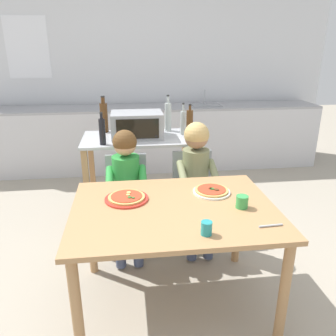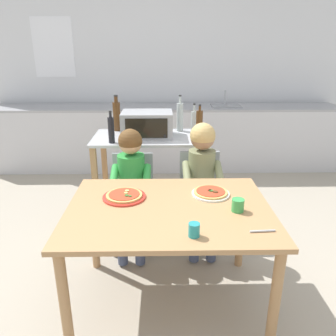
{
  "view_description": "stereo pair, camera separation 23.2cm",
  "coord_description": "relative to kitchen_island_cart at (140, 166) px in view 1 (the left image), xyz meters",
  "views": [
    {
      "loc": [
        -0.27,
        -1.87,
        1.69
      ],
      "look_at": [
        0.0,
        0.3,
        0.88
      ],
      "focal_mm": 35.99,
      "sensor_mm": 36.0,
      "label": 1
    },
    {
      "loc": [
        -0.04,
        -1.88,
        1.69
      ],
      "look_at": [
        0.0,
        0.3,
        0.88
      ],
      "focal_mm": 35.99,
      "sensor_mm": 36.0,
      "label": 2
    }
  ],
  "objects": [
    {
      "name": "serving_spoon",
      "position": [
        0.66,
        -1.48,
        0.15
      ],
      "size": [
        0.14,
        0.02,
        0.01
      ],
      "primitive_type": "cylinder",
      "rotation": [
        0.0,
        1.57,
        0.06
      ],
      "color": "#B7BABF",
      "rests_on": "dining_table"
    },
    {
      "name": "drinking_cup_green",
      "position": [
        0.58,
        -1.24,
        0.19
      ],
      "size": [
        0.08,
        0.08,
        0.08
      ],
      "primitive_type": "cylinder",
      "color": "green",
      "rests_on": "dining_table"
    },
    {
      "name": "dining_table",
      "position": [
        0.16,
        -1.18,
        0.05
      ],
      "size": [
        1.27,
        0.95,
        0.73
      ],
      "color": "#AD7F51",
      "rests_on": "ground"
    },
    {
      "name": "pizza_plate_red_rimmed",
      "position": [
        -0.13,
        -1.04,
        0.16
      ],
      "size": [
        0.28,
        0.28,
        0.03
      ],
      "color": "red",
      "rests_on": "dining_table"
    },
    {
      "name": "dining_chair_right",
      "position": [
        0.45,
        -0.4,
        -0.11
      ],
      "size": [
        0.36,
        0.36,
        0.81
      ],
      "color": "gray",
      "rests_on": "ground"
    },
    {
      "name": "bottle_squat_spirits",
      "position": [
        -0.32,
        -0.21,
        0.41
      ],
      "size": [
        0.05,
        0.05,
        0.28
      ],
      "color": "black",
      "rests_on": "kitchen_island_cart"
    },
    {
      "name": "kitchen_island_cart",
      "position": [
        0.0,
        0.0,
        0.0
      ],
      "size": [
        1.04,
        0.6,
        0.88
      ],
      "color": "#B7BABF",
      "rests_on": "ground"
    },
    {
      "name": "pizza_plate_white",
      "position": [
        0.45,
        -1.0,
        0.16
      ],
      "size": [
        0.25,
        0.25,
        0.03
      ],
      "color": "white",
      "rests_on": "dining_table"
    },
    {
      "name": "ground_plane",
      "position": [
        0.16,
        0.07,
        -0.59
      ],
      "size": [
        12.55,
        12.55,
        0.0
      ],
      "primitive_type": "plane",
      "color": "#A89E8C"
    },
    {
      "name": "child_in_olive_shirt",
      "position": [
        0.45,
        -0.51,
        0.12
      ],
      "size": [
        0.32,
        0.42,
        1.09
      ],
      "color": "#424C6B",
      "rests_on": "ground"
    },
    {
      "name": "child_in_green_shirt",
      "position": [
        -0.13,
        -0.55,
        0.09
      ],
      "size": [
        0.32,
        0.42,
        1.05
      ],
      "color": "#424C6B",
      "rests_on": "ground"
    },
    {
      "name": "drinking_cup_teal",
      "position": [
        0.29,
        -1.52,
        0.18
      ],
      "size": [
        0.06,
        0.06,
        0.08
      ],
      "primitive_type": "cylinder",
      "color": "teal",
      "rests_on": "dining_table"
    },
    {
      "name": "toaster_oven",
      "position": [
        -0.01,
        0.0,
        0.41
      ],
      "size": [
        0.46,
        0.34,
        0.23
      ],
      "color": "#999BA0",
      "rests_on": "kitchen_island_cart"
    },
    {
      "name": "bottle_tall_green_wine",
      "position": [
        0.3,
        0.21,
        0.43
      ],
      "size": [
        0.07,
        0.07,
        0.35
      ],
      "color": "#ADB7B2",
      "rests_on": "kitchen_island_cart"
    },
    {
      "name": "bottle_brown_beer",
      "position": [
        0.42,
        0.04,
        0.41
      ],
      "size": [
        0.05,
        0.05,
        0.3
      ],
      "color": "#ADB7B2",
      "rests_on": "kitchen_island_cart"
    },
    {
      "name": "bottle_slim_sauce",
      "position": [
        -0.32,
        0.24,
        0.44
      ],
      "size": [
        0.07,
        0.07,
        0.35
      ],
      "color": "#4C2D14",
      "rests_on": "kitchen_island_cart"
    },
    {
      "name": "dining_chair_left",
      "position": [
        -0.13,
        -0.43,
        -0.11
      ],
      "size": [
        0.36,
        0.36,
        0.81
      ],
      "color": "gray",
      "rests_on": "ground"
    },
    {
      "name": "back_wall_tiled",
      "position": [
        0.16,
        2.02,
        0.76
      ],
      "size": [
        5.41,
        0.13,
        2.7
      ],
      "color": "silver",
      "rests_on": "ground"
    },
    {
      "name": "kitchen_counter",
      "position": [
        0.16,
        1.61,
        -0.15
      ],
      "size": [
        4.87,
        0.6,
        1.08
      ],
      "color": "silver",
      "rests_on": "ground"
    },
    {
      "name": "bottle_dark_olive_oil",
      "position": [
        0.46,
        -0.09,
        0.42
      ],
      "size": [
        0.06,
        0.06,
        0.31
      ],
      "color": "#4C2D14",
      "rests_on": "kitchen_island_cart"
    }
  ]
}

